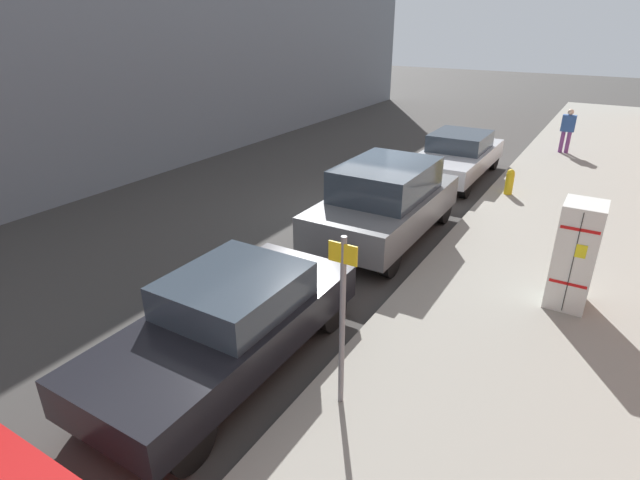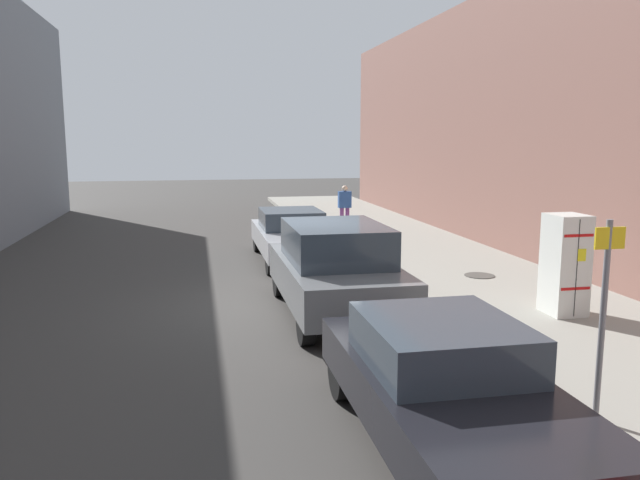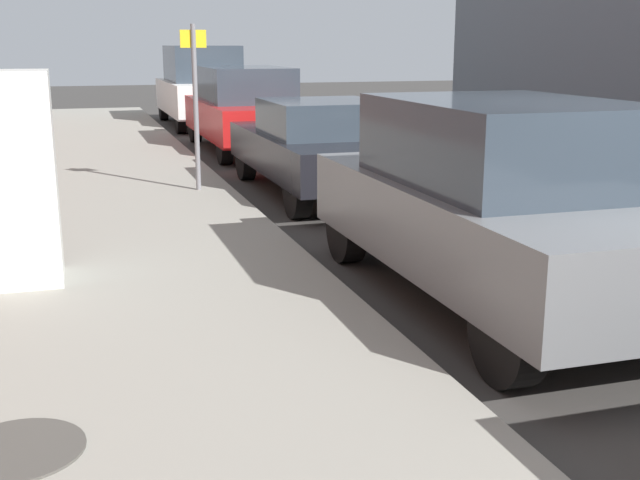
{
  "view_description": "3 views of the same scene",
  "coord_description": "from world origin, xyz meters",
  "views": [
    {
      "loc": [
        -4.99,
        10.6,
        4.68
      ],
      "look_at": [
        -0.51,
        3.13,
        0.76
      ],
      "focal_mm": 28.0,
      "sensor_mm": 36.0,
      "label": 1
    },
    {
      "loc": [
        1.74,
        12.09,
        3.33
      ],
      "look_at": [
        -0.55,
        0.63,
        1.43
      ],
      "focal_mm": 35.0,
      "sensor_mm": 36.0,
      "label": 2
    },
    {
      "loc": [
        -4.32,
        -5.19,
        2.21
      ],
      "look_at": [
        -2.71,
        0.05,
        0.87
      ],
      "focal_mm": 45.0,
      "sensor_mm": 36.0,
      "label": 3
    }
  ],
  "objects": [
    {
      "name": "parked_suv_gray",
      "position": [
        -0.82,
        0.81,
        0.91
      ],
      "size": [
        1.99,
        4.46,
        1.76
      ],
      "color": "slate",
      "rests_on": "ground"
    },
    {
      "name": "ground_plane",
      "position": [
        0.0,
        0.0,
        0.0
      ],
      "size": [
        80.0,
        80.0,
        0.0
      ],
      "primitive_type": "plane",
      "color": "#383533"
    },
    {
      "name": "sidewalk_slab",
      "position": [
        -4.46,
        0.0,
        0.08
      ],
      "size": [
        4.64,
        44.0,
        0.17
      ],
      "primitive_type": "cube",
      "color": "gray",
      "rests_on": "ground"
    },
    {
      "name": "fire_hydrant",
      "position": [
        -2.7,
        -3.38,
        0.53
      ],
      "size": [
        0.22,
        0.22,
        0.71
      ],
      "color": "gold",
      "rests_on": "sidewalk_slab"
    },
    {
      "name": "street_sign_post",
      "position": [
        -2.64,
        6.17,
        1.47
      ],
      "size": [
        0.36,
        0.07,
        2.31
      ],
      "color": "slate",
      "rests_on": "sidewalk_slab"
    },
    {
      "name": "manhole_cover",
      "position": [
        -4.72,
        -1.14,
        0.18
      ],
      "size": [
        0.7,
        0.7,
        0.02
      ],
      "primitive_type": "cylinder",
      "color": "#47443F",
      "rests_on": "sidewalk_slab"
    },
    {
      "name": "pedestrian_walking_far",
      "position": [
        -3.4,
        -9.18,
        1.05
      ],
      "size": [
        0.45,
        0.22,
        1.55
      ],
      "rotation": [
        0.0,
        0.0,
        6.26
      ],
      "color": "#7A3D7F",
      "rests_on": "sidewalk_slab"
    },
    {
      "name": "discarded_refrigerator",
      "position": [
        -4.8,
        2.1,
        1.08
      ],
      "size": [
        0.63,
        0.73,
        1.83
      ],
      "color": "silver",
      "rests_on": "sidewalk_slab"
    },
    {
      "name": "parked_sedan_dark",
      "position": [
        -0.82,
        6.16,
        0.74
      ],
      "size": [
        1.82,
        4.41,
        1.41
      ],
      "color": "black",
      "rests_on": "ground"
    },
    {
      "name": "parked_sedan_silver",
      "position": [
        -0.82,
        -4.66,
        0.73
      ],
      "size": [
        1.84,
        4.5,
        1.4
      ],
      "color": "silver",
      "rests_on": "ground"
    }
  ]
}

